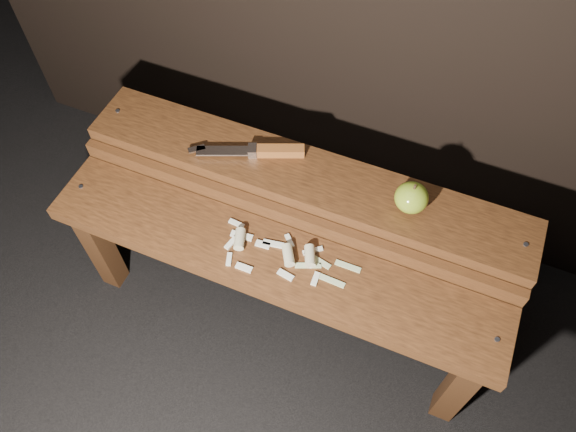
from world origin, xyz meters
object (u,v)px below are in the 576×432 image
at_px(bench_rear_tier, 303,193).
at_px(apple, 412,198).
at_px(knife, 266,151).
at_px(bench_front_tier, 270,273).

height_order(bench_rear_tier, apple, apple).
bearing_deg(apple, bench_rear_tier, -179.10).
bearing_deg(bench_rear_tier, knife, 169.39).
distance_m(bench_front_tier, apple, 0.40).
bearing_deg(bench_front_tier, apple, 39.91).
bearing_deg(bench_front_tier, knife, 115.21).
xyz_separation_m(apple, knife, (-0.39, 0.02, -0.02)).
bearing_deg(bench_rear_tier, apple, 0.90).
relative_size(apple, knife, 0.30).
bearing_deg(apple, bench_front_tier, -140.09).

